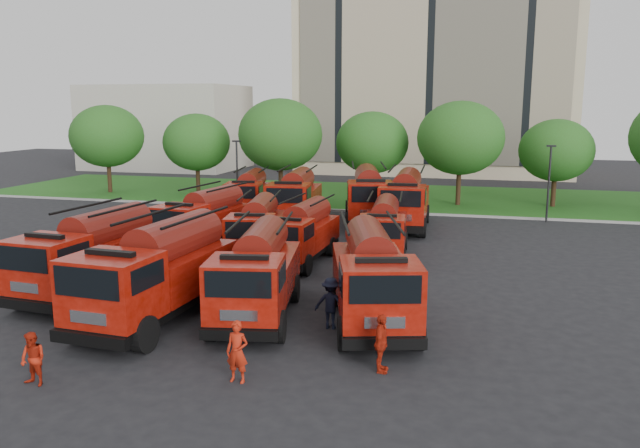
% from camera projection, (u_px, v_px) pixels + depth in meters
% --- Properties ---
extents(ground, '(140.00, 140.00, 0.00)m').
position_uv_depth(ground, '(301.00, 277.00, 28.18)').
color(ground, black).
rests_on(ground, ground).
extents(lawn, '(70.00, 16.00, 0.12)m').
position_uv_depth(lawn, '(387.00, 196.00, 52.88)').
color(lawn, '#1D5115').
rests_on(lawn, ground).
extents(curb, '(70.00, 0.30, 0.14)m').
position_uv_depth(curb, '(370.00, 212.00, 45.18)').
color(curb, gray).
rests_on(curb, ground).
extents(apartment_building, '(30.00, 14.18, 25.00)m').
position_uv_depth(apartment_building, '(436.00, 62.00, 70.90)').
color(apartment_building, beige).
rests_on(apartment_building, ground).
extents(side_building, '(18.00, 12.00, 10.00)m').
position_uv_depth(side_building, '(167.00, 127.00, 76.49)').
color(side_building, '#B0AA9C').
rests_on(side_building, ground).
extents(tree_0, '(6.30, 6.30, 7.70)m').
position_uv_depth(tree_0, '(107.00, 136.00, 54.09)').
color(tree_0, '#382314').
rests_on(tree_0, ground).
extents(tree_1, '(5.71, 5.71, 6.98)m').
position_uv_depth(tree_1, '(197.00, 142.00, 53.15)').
color(tree_1, '#382314').
rests_on(tree_1, ground).
extents(tree_2, '(6.72, 6.72, 8.22)m').
position_uv_depth(tree_2, '(280.00, 135.00, 49.59)').
color(tree_2, '#382314').
rests_on(tree_2, ground).
extents(tree_3, '(5.88, 5.88, 7.19)m').
position_uv_depth(tree_3, '(372.00, 143.00, 50.36)').
color(tree_3, '#382314').
rests_on(tree_3, ground).
extents(tree_4, '(6.55, 6.55, 8.01)m').
position_uv_depth(tree_4, '(460.00, 138.00, 47.10)').
color(tree_4, '#382314').
rests_on(tree_4, ground).
extents(tree_5, '(5.46, 5.46, 6.68)m').
position_uv_depth(tree_5, '(556.00, 150.00, 46.48)').
color(tree_5, '#382314').
rests_on(tree_5, ground).
extents(lamp_post_0, '(0.60, 0.25, 5.11)m').
position_uv_depth(lamp_post_0, '(237.00, 170.00, 46.46)').
color(lamp_post_0, black).
rests_on(lamp_post_0, ground).
extents(lamp_post_1, '(0.60, 0.25, 5.11)m').
position_uv_depth(lamp_post_1, '(549.00, 179.00, 41.01)').
color(lamp_post_1, black).
rests_on(lamp_post_1, ground).
extents(fire_truck_0, '(3.14, 7.57, 3.37)m').
position_uv_depth(fire_truck_0, '(91.00, 253.00, 25.53)').
color(fire_truck_0, black).
rests_on(fire_truck_0, ground).
extents(fire_truck_1, '(3.26, 7.96, 3.55)m').
position_uv_depth(fire_truck_1, '(158.00, 272.00, 22.34)').
color(fire_truck_1, black).
rests_on(fire_truck_1, ground).
extents(fire_truck_2, '(3.71, 7.46, 3.25)m').
position_uv_depth(fire_truck_2, '(258.00, 273.00, 22.76)').
color(fire_truck_2, black).
rests_on(fire_truck_2, ground).
extents(fire_truck_3, '(4.43, 7.75, 3.35)m').
position_uv_depth(fire_truck_3, '(372.00, 276.00, 22.11)').
color(fire_truck_3, black).
rests_on(fire_truck_3, ground).
extents(fire_truck_4, '(3.22, 7.18, 3.16)m').
position_uv_depth(fire_truck_4, '(204.00, 219.00, 33.86)').
color(fire_truck_4, black).
rests_on(fire_truck_4, ground).
extents(fire_truck_5, '(3.45, 6.84, 2.98)m').
position_uv_depth(fire_truck_5, '(258.00, 228.00, 31.76)').
color(fire_truck_5, black).
rests_on(fire_truck_5, ground).
extents(fire_truck_6, '(2.61, 6.55, 2.94)m').
position_uv_depth(fire_truck_6, '(301.00, 233.00, 30.72)').
color(fire_truck_6, black).
rests_on(fire_truck_6, ground).
extents(fire_truck_7, '(2.84, 6.57, 2.90)m').
position_uv_depth(fire_truck_7, '(384.00, 229.00, 31.85)').
color(fire_truck_7, black).
rests_on(fire_truck_7, ground).
extents(fire_truck_8, '(3.53, 7.10, 3.09)m').
position_uv_depth(fire_truck_8, '(250.00, 194.00, 43.68)').
color(fire_truck_8, black).
rests_on(fire_truck_8, ground).
extents(fire_truck_9, '(3.46, 7.76, 3.42)m').
position_uv_depth(fire_truck_9, '(295.00, 197.00, 41.08)').
color(fire_truck_9, black).
rests_on(fire_truck_9, ground).
extents(fire_truck_10, '(4.43, 8.40, 3.64)m').
position_uv_depth(fire_truck_10, '(369.00, 196.00, 40.77)').
color(fire_truck_10, black).
rests_on(fire_truck_10, ground).
extents(fire_truck_11, '(3.19, 7.95, 3.56)m').
position_uv_depth(fire_truck_11, '(405.00, 200.00, 39.28)').
color(fire_truck_11, black).
rests_on(fire_truck_11, ground).
extents(firefighter_0, '(0.67, 0.51, 1.78)m').
position_uv_depth(firefighter_0, '(238.00, 382.00, 17.56)').
color(firefighter_0, '#A81E0C').
rests_on(firefighter_0, ground).
extents(firefighter_1, '(0.81, 0.53, 1.53)m').
position_uv_depth(firefighter_1, '(35.00, 385.00, 17.33)').
color(firefighter_1, '#A81E0C').
rests_on(firefighter_1, ground).
extents(firefighter_2, '(0.62, 1.04, 1.75)m').
position_uv_depth(firefighter_2, '(381.00, 372.00, 18.21)').
color(firefighter_2, '#A81E0C').
rests_on(firefighter_2, ground).
extents(firefighter_3, '(1.19, 0.62, 1.82)m').
position_uv_depth(firefighter_3, '(331.00, 328.00, 21.78)').
color(firefighter_3, black).
rests_on(firefighter_3, ground).
extents(firefighter_4, '(0.96, 1.06, 1.81)m').
position_uv_depth(firefighter_4, '(229.00, 291.00, 26.14)').
color(firefighter_4, black).
rests_on(firefighter_4, ground).
extents(firefighter_5, '(1.64, 1.37, 1.64)m').
position_uv_depth(firefighter_5, '(384.00, 266.00, 30.27)').
color(firefighter_5, '#A81E0C').
rests_on(firefighter_5, ground).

